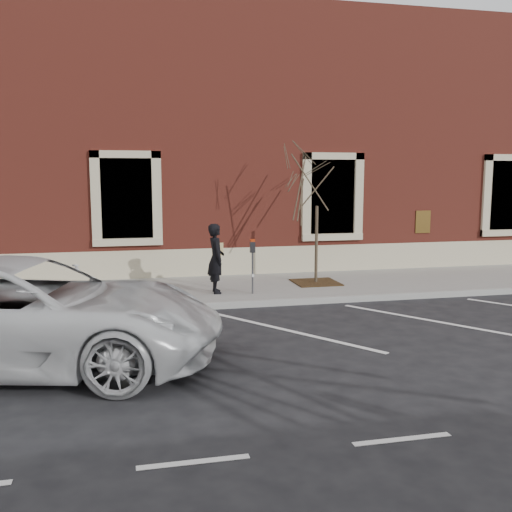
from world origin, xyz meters
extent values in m
plane|color=#28282B|center=(0.00, 0.00, 0.00)|extent=(120.00, 120.00, 0.00)
cube|color=gray|center=(0.00, 1.75, 0.07)|extent=(40.00, 3.50, 0.15)
cube|color=#9E9E99|center=(0.00, -0.05, 0.07)|extent=(40.00, 0.12, 0.15)
cube|color=maroon|center=(0.00, 7.75, 4.00)|extent=(40.00, 8.50, 8.00)
cube|color=#BCB090|center=(0.00, 3.53, 0.55)|extent=(40.00, 0.06, 0.80)
cube|color=black|center=(-3.00, 3.65, 2.40)|extent=(1.40, 0.30, 2.20)
cube|color=#BCB090|center=(-3.00, 3.48, 1.20)|extent=(1.90, 0.20, 0.20)
cube|color=black|center=(3.00, 3.65, 2.40)|extent=(1.40, 0.30, 2.20)
cube|color=#BCB090|center=(3.00, 3.48, 1.20)|extent=(1.90, 0.20, 0.20)
cube|color=black|center=(9.00, 3.65, 2.40)|extent=(1.40, 0.30, 2.20)
cube|color=#BCB090|center=(9.00, 3.48, 1.20)|extent=(1.90, 0.20, 0.20)
imported|color=black|center=(-0.91, 1.05, 1.01)|extent=(0.42, 0.63, 1.71)
cylinder|color=#595B60|center=(-0.05, 0.74, 0.66)|extent=(0.04, 0.04, 1.02)
cube|color=black|center=(-0.05, 0.74, 1.30)|extent=(0.12, 0.09, 0.26)
cube|color=#A8290B|center=(-0.05, 0.74, 1.46)|extent=(0.11, 0.09, 0.06)
cube|color=white|center=(-0.05, 0.69, 0.61)|extent=(0.05, 0.00, 0.07)
cube|color=#3C2713|center=(1.92, 1.75, 0.16)|extent=(1.18, 1.18, 0.03)
cylinder|color=#4D3E2F|center=(1.92, 1.75, 1.19)|extent=(0.08, 0.08, 2.08)
imported|color=silver|center=(-4.64, -3.33, 0.87)|extent=(6.74, 4.24, 1.74)
camera|label=1|loc=(-3.01, -12.67, 3.00)|focal=40.00mm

